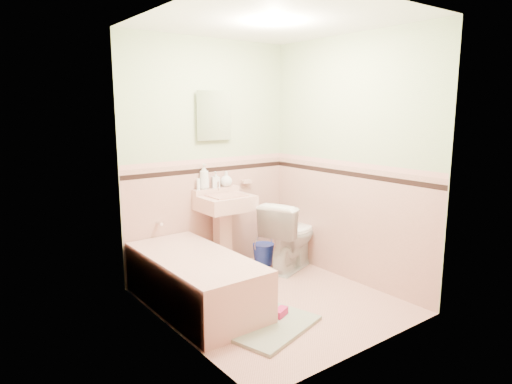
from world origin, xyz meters
TOP-DOWN VIEW (x-y plane):
  - floor at (0.00, 0.00)m, footprint 2.20×2.20m
  - ceiling at (0.00, 0.00)m, footprint 2.20×2.20m
  - wall_back at (0.00, 1.10)m, footprint 2.50×0.00m
  - wall_front at (0.00, -1.10)m, footprint 2.50×0.00m
  - wall_left at (-1.00, 0.00)m, footprint 0.00×2.50m
  - wall_right at (1.00, 0.00)m, footprint 0.00×2.50m
  - wainscot_back at (0.00, 1.09)m, footprint 2.00×0.00m
  - wainscot_front at (0.00, -1.09)m, footprint 2.00×0.00m
  - wainscot_left at (-0.99, 0.00)m, footprint 0.00×2.20m
  - wainscot_right at (0.99, 0.00)m, footprint 0.00×2.20m
  - accent_back at (0.00, 1.08)m, footprint 2.00×0.00m
  - accent_front at (0.00, -1.08)m, footprint 2.00×0.00m
  - accent_left at (-0.98, 0.00)m, footprint 0.00×2.20m
  - accent_right at (0.98, 0.00)m, footprint 0.00×2.20m
  - cap_back at (0.00, 1.08)m, footprint 2.00×0.00m
  - cap_front at (0.00, -1.08)m, footprint 2.00×0.00m
  - cap_left at (-0.98, 0.00)m, footprint 0.00×2.20m
  - cap_right at (0.98, 0.00)m, footprint 0.00×2.20m
  - bathtub at (-0.63, 0.33)m, footprint 0.70×1.50m
  - tub_faucet at (-0.63, 1.05)m, footprint 0.04×0.12m
  - sink at (0.05, 0.86)m, footprint 0.55×0.48m
  - sink_faucet at (0.05, 1.00)m, footprint 0.02×0.02m
  - medicine_cabinet at (0.05, 1.07)m, footprint 0.36×0.04m
  - soap_dish at (0.47, 1.06)m, footprint 0.12×0.07m
  - soap_bottle_left at (-0.10, 1.04)m, footprint 0.11×0.11m
  - soap_bottle_mid at (0.05, 1.04)m, footprint 0.10×0.10m
  - soap_bottle_right at (0.18, 1.04)m, footprint 0.13×0.13m
  - tube at (-0.17, 1.04)m, footprint 0.04×0.04m
  - toilet at (0.71, 0.56)m, footprint 0.87×0.68m
  - bucket at (0.55, 0.83)m, footprint 0.32×0.32m
  - bath_mat at (-0.35, -0.42)m, footprint 0.89×0.71m
  - shoe at (-0.18, -0.34)m, footprint 0.17×0.13m

SIDE VIEW (x-z plane):
  - floor at x=0.00m, z-range 0.00..0.00m
  - bath_mat at x=-0.35m, z-range 0.00..0.03m
  - shoe at x=-0.18m, z-range 0.03..0.09m
  - bucket at x=0.55m, z-range 0.00..0.25m
  - bathtub at x=-0.63m, z-range 0.00..0.45m
  - toilet at x=0.71m, z-range 0.00..0.78m
  - sink at x=0.05m, z-range 0.00..0.87m
  - wainscot_back at x=0.00m, z-range -0.40..1.60m
  - wainscot_front at x=0.00m, z-range -0.40..1.60m
  - wainscot_left at x=-0.99m, z-range -0.50..1.70m
  - wainscot_right at x=0.99m, z-range -0.50..1.70m
  - tub_faucet at x=-0.63m, z-range 0.61..0.65m
  - sink_faucet at x=0.05m, z-range 0.90..1.00m
  - soap_dish at x=0.47m, z-range 0.93..0.97m
  - tube at x=-0.17m, z-range 0.92..1.04m
  - soap_bottle_right at x=0.18m, z-range 0.92..1.09m
  - soap_bottle_mid at x=0.05m, z-range 0.92..1.10m
  - soap_bottle_left at x=-0.10m, z-range 0.92..1.20m
  - accent_left at x=-0.98m, z-range 0.02..2.22m
  - accent_right at x=0.98m, z-range 0.02..2.22m
  - accent_back at x=0.00m, z-range 0.12..2.12m
  - accent_front at x=0.00m, z-range 0.12..2.12m
  - cap_back at x=0.00m, z-range 0.22..2.22m
  - cap_front at x=0.00m, z-range 0.22..2.22m
  - cap_left at x=-0.98m, z-range 0.12..2.32m
  - cap_right at x=0.98m, z-range 0.12..2.32m
  - wall_back at x=0.00m, z-range 0.00..2.50m
  - wall_front at x=0.00m, z-range 0.00..2.50m
  - wall_left at x=-1.00m, z-range 0.00..2.50m
  - wall_right at x=1.00m, z-range 0.00..2.50m
  - medicine_cabinet at x=0.05m, z-range 1.47..1.93m
  - ceiling at x=0.00m, z-range 2.50..2.50m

